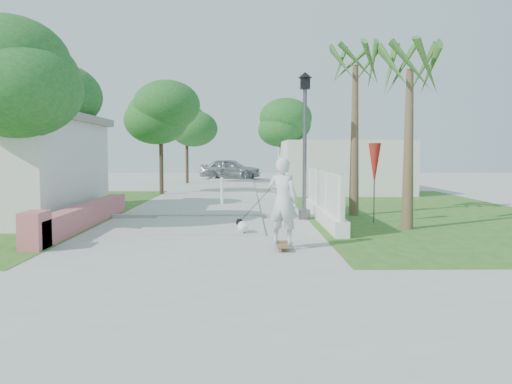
{
  "coord_description": "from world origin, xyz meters",
  "views": [
    {
      "loc": [
        1.15,
        -11.72,
        2.04
      ],
      "look_at": [
        1.37,
        1.71,
        1.1
      ],
      "focal_mm": 40.0,
      "sensor_mm": 36.0,
      "label": 1
    }
  ],
  "objects_px": {
    "skateboarder": "(263,205)",
    "parked_car": "(231,169)",
    "street_lamp": "(305,139)",
    "patio_umbrella": "(374,165)",
    "dog": "(242,226)",
    "bollard": "(222,190)"
  },
  "relations": [
    {
      "from": "skateboarder",
      "to": "parked_car",
      "type": "bearing_deg",
      "value": -63.28
    },
    {
      "from": "skateboarder",
      "to": "parked_car",
      "type": "relative_size",
      "value": 0.6
    },
    {
      "from": "street_lamp",
      "to": "bollard",
      "type": "xyz_separation_m",
      "value": [
        -2.7,
        4.5,
        -1.84
      ]
    },
    {
      "from": "dog",
      "to": "parked_car",
      "type": "distance_m",
      "value": 29.53
    },
    {
      "from": "parked_car",
      "to": "bollard",
      "type": "bearing_deg",
      "value": -169.86
    },
    {
      "from": "street_lamp",
      "to": "patio_umbrella",
      "type": "relative_size",
      "value": 1.93
    },
    {
      "from": "skateboarder",
      "to": "dog",
      "type": "distance_m",
      "value": 1.48
    },
    {
      "from": "street_lamp",
      "to": "skateboarder",
      "type": "distance_m",
      "value": 5.0
    },
    {
      "from": "street_lamp",
      "to": "skateboarder",
      "type": "height_order",
      "value": "street_lamp"
    },
    {
      "from": "street_lamp",
      "to": "bollard",
      "type": "bearing_deg",
      "value": 120.96
    },
    {
      "from": "bollard",
      "to": "parked_car",
      "type": "bearing_deg",
      "value": 90.76
    },
    {
      "from": "street_lamp",
      "to": "patio_umbrella",
      "type": "distance_m",
      "value": 2.27
    },
    {
      "from": "street_lamp",
      "to": "parked_car",
      "type": "relative_size",
      "value": 0.97
    },
    {
      "from": "dog",
      "to": "patio_umbrella",
      "type": "bearing_deg",
      "value": 7.76
    },
    {
      "from": "parked_car",
      "to": "street_lamp",
      "type": "bearing_deg",
      "value": -164.12
    },
    {
      "from": "patio_umbrella",
      "to": "dog",
      "type": "height_order",
      "value": "patio_umbrella"
    },
    {
      "from": "parked_car",
      "to": "dog",
      "type": "bearing_deg",
      "value": -168.44
    },
    {
      "from": "street_lamp",
      "to": "parked_car",
      "type": "xyz_separation_m",
      "value": [
        -2.99,
        26.22,
        -1.65
      ]
    },
    {
      "from": "patio_umbrella",
      "to": "parked_car",
      "type": "xyz_separation_m",
      "value": [
        -4.89,
        27.22,
        -0.91
      ]
    },
    {
      "from": "dog",
      "to": "parked_car",
      "type": "bearing_deg",
      "value": 68.73
    },
    {
      "from": "dog",
      "to": "bollard",
      "type": "bearing_deg",
      "value": 72.67
    },
    {
      "from": "skateboarder",
      "to": "bollard",
      "type": "bearing_deg",
      "value": -58.0
    }
  ]
}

